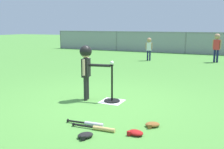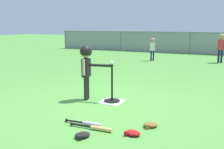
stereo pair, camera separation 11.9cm
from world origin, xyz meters
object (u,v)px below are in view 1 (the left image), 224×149
at_px(glove_near_bats, 135,133).
at_px(glove_by_plate, 152,125).
at_px(fielder_deep_center, 217,44).
at_px(glove_tossed_aside, 85,135).
at_px(spare_bat_silver, 90,124).
at_px(batting_tee, 112,95).
at_px(fielder_deep_left, 149,46).
at_px(batter_child, 86,61).
at_px(baseball_on_tee, 112,63).
at_px(spare_bat_wood, 99,128).

bearing_deg(glove_near_bats, glove_by_plate, 71.17).
xyz_separation_m(fielder_deep_center, glove_tossed_aside, (-1.23, -8.53, -0.72)).
distance_m(spare_bat_silver, glove_near_bats, 0.75).
bearing_deg(batting_tee, fielder_deep_left, 99.66).
bearing_deg(glove_tossed_aside, glove_near_bats, 31.42).
relative_size(batter_child, glove_by_plate, 4.10).
bearing_deg(fielder_deep_center, batter_child, -107.08).
relative_size(spare_bat_silver, glove_near_bats, 2.51).
xyz_separation_m(batting_tee, spare_bat_silver, (0.22, -1.30, -0.09)).
distance_m(fielder_deep_left, glove_near_bats, 7.86).
bearing_deg(glove_near_bats, fielder_deep_left, 104.95).
distance_m(baseball_on_tee, fielder_deep_left, 6.31).
bearing_deg(spare_bat_wood, baseball_on_tee, 107.00).
xyz_separation_m(spare_bat_wood, glove_near_bats, (0.53, 0.05, 0.01)).
bearing_deg(baseball_on_tee, glove_tossed_aside, -77.83).
relative_size(spare_bat_wood, glove_near_bats, 2.81).
xyz_separation_m(fielder_deep_left, spare_bat_silver, (1.28, -7.52, -0.60)).
height_order(spare_bat_wood, glove_by_plate, glove_by_plate).
bearing_deg(baseball_on_tee, batter_child, -169.89).
height_order(spare_bat_silver, glove_tossed_aside, glove_tossed_aside).
relative_size(baseball_on_tee, spare_bat_silver, 0.12).
bearing_deg(batting_tee, baseball_on_tee, 0.00).
xyz_separation_m(spare_bat_silver, spare_bat_wood, (0.21, -0.10, 0.00)).
bearing_deg(fielder_deep_left, batter_child, -85.13).
bearing_deg(glove_by_plate, fielder_deep_left, 106.70).
xyz_separation_m(spare_bat_silver, glove_tossed_aside, (0.15, -0.41, 0.01)).
relative_size(spare_bat_silver, glove_tossed_aside, 2.24).
distance_m(batter_child, fielder_deep_left, 6.34).
height_order(fielder_deep_left, glove_tossed_aside, fielder_deep_left).
relative_size(batting_tee, glove_near_bats, 3.08).
relative_size(spare_bat_wood, glove_tossed_aside, 2.50).
bearing_deg(fielder_deep_center, spare_bat_wood, -98.11).
height_order(spare_bat_wood, glove_near_bats, glove_near_bats).
bearing_deg(batter_child, glove_by_plate, -28.15).
bearing_deg(spare_bat_silver, glove_near_bats, -3.88).
bearing_deg(glove_by_plate, glove_tossed_aside, -133.93).
xyz_separation_m(batter_child, spare_bat_silver, (0.74, -1.21, -0.76)).
xyz_separation_m(glove_by_plate, glove_tossed_aside, (-0.73, -0.75, 0.00)).
distance_m(glove_by_plate, glove_tossed_aside, 1.05).
distance_m(fielder_deep_center, glove_tossed_aside, 8.64).
height_order(batting_tee, fielder_deep_center, fielder_deep_center).
xyz_separation_m(baseball_on_tee, glove_by_plate, (1.10, -0.96, -0.75)).
bearing_deg(glove_tossed_aside, fielder_deep_center, 81.78).
relative_size(fielder_deep_center, spare_bat_wood, 1.72).
bearing_deg(glove_by_plate, fielder_deep_center, 86.28).
distance_m(fielder_deep_center, spare_bat_silver, 8.26).
distance_m(spare_bat_silver, glove_by_plate, 0.94).
xyz_separation_m(batter_child, spare_bat_wood, (0.95, -1.31, -0.76)).
bearing_deg(glove_tossed_aside, baseball_on_tee, 102.17).
bearing_deg(spare_bat_wood, glove_tossed_aside, -101.04).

